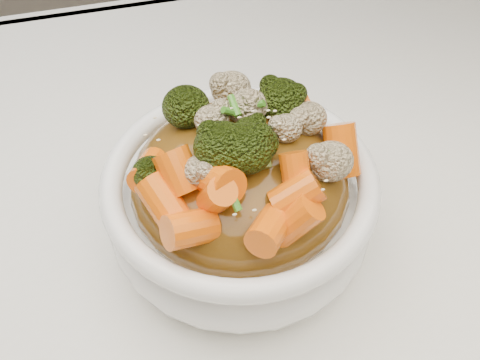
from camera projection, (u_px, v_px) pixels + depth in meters
name	position (u px, v px, depth m)	size (l,w,h in m)	color
tablecloth	(186.00, 267.00, 0.48)	(1.20, 0.80, 0.04)	white
bowl	(240.00, 206.00, 0.45)	(0.21, 0.21, 0.08)	white
sauce_base	(240.00, 183.00, 0.43)	(0.17, 0.17, 0.09)	#5E3C10
carrots	(240.00, 124.00, 0.38)	(0.17, 0.17, 0.05)	#F46307
broccoli	(240.00, 125.00, 0.38)	(0.17, 0.17, 0.04)	black
cauliflower	(240.00, 127.00, 0.38)	(0.17, 0.17, 0.03)	tan
scallions	(240.00, 123.00, 0.38)	(0.12, 0.12, 0.02)	#36761B
sesame_seeds	(240.00, 123.00, 0.38)	(0.15, 0.15, 0.01)	beige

